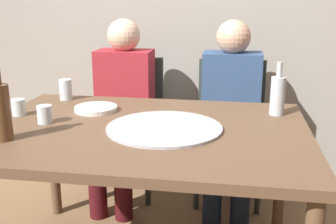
{
  "coord_description": "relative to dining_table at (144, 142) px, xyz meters",
  "views": [
    {
      "loc": [
        0.39,
        -1.7,
        1.31
      ],
      "look_at": [
        0.1,
        0.08,
        0.8
      ],
      "focal_mm": 43.98,
      "sensor_mm": 36.0,
      "label": 1
    }
  ],
  "objects": [
    {
      "name": "tumbler_near",
      "position": [
        -0.46,
        -0.01,
        0.11
      ],
      "size": [
        0.07,
        0.07,
        0.08
      ],
      "primitive_type": "cylinder",
      "color": "silver",
      "rests_on": "dining_table"
    },
    {
      "name": "chair_left",
      "position": [
        -0.32,
        0.92,
        -0.16
      ],
      "size": [
        0.44,
        0.44,
        0.9
      ],
      "rotation": [
        0.0,
        0.0,
        3.14
      ],
      "color": "#2D3833",
      "rests_on": "ground_plane"
    },
    {
      "name": "tumbler_far",
      "position": [
        -0.54,
        0.42,
        0.13
      ],
      "size": [
        0.07,
        0.07,
        0.11
      ],
      "primitive_type": "cylinder",
      "color": "silver",
      "rests_on": "dining_table"
    },
    {
      "name": "chair_right",
      "position": [
        0.37,
        0.92,
        -0.16
      ],
      "size": [
        0.44,
        0.44,
        0.9
      ],
      "rotation": [
        0.0,
        0.0,
        3.14
      ],
      "color": "#2D3833",
      "rests_on": "ground_plane"
    },
    {
      "name": "guest_in_beanie",
      "position": [
        0.37,
        0.77,
        -0.03
      ],
      "size": [
        0.36,
        0.56,
        1.17
      ],
      "rotation": [
        0.0,
        0.0,
        3.14
      ],
      "color": "navy",
      "rests_on": "ground_plane"
    },
    {
      "name": "pizza_tray",
      "position": [
        0.1,
        -0.02,
        0.08
      ],
      "size": [
        0.51,
        0.51,
        0.01
      ],
      "primitive_type": "cylinder",
      "color": "#ADADB2",
      "rests_on": "dining_table"
    },
    {
      "name": "wine_bottle",
      "position": [
        0.6,
        0.3,
        0.17
      ],
      "size": [
        0.07,
        0.07,
        0.26
      ],
      "color": "#B2BCC1",
      "rests_on": "dining_table"
    },
    {
      "name": "guest_in_sweater",
      "position": [
        -0.32,
        0.77,
        -0.03
      ],
      "size": [
        0.36,
        0.56,
        1.17
      ],
      "rotation": [
        0.0,
        0.0,
        3.14
      ],
      "color": "maroon",
      "rests_on": "ground_plane"
    },
    {
      "name": "wine_glass",
      "position": [
        -0.64,
        0.08,
        0.11
      ],
      "size": [
        0.07,
        0.07,
        0.08
      ],
      "primitive_type": "cylinder",
      "color": "silver",
      "rests_on": "dining_table"
    },
    {
      "name": "beer_bottle",
      "position": [
        -0.52,
        -0.26,
        0.19
      ],
      "size": [
        0.08,
        0.08,
        0.29
      ],
      "color": "brown",
      "rests_on": "dining_table"
    },
    {
      "name": "dining_table",
      "position": [
        0.0,
        0.0,
        0.0
      ],
      "size": [
        1.46,
        1.04,
        0.75
      ],
      "color": "brown",
      "rests_on": "ground_plane"
    },
    {
      "name": "plate_stack",
      "position": [
        -0.3,
        0.22,
        0.08
      ],
      "size": [
        0.22,
        0.22,
        0.02
      ],
      "primitive_type": "cylinder",
      "color": "white",
      "rests_on": "dining_table"
    }
  ]
}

